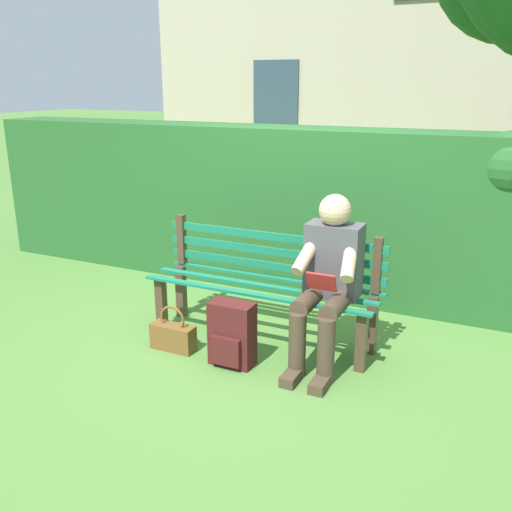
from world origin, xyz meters
The scene contains 7 objects.
ground centered at (0.00, 0.00, 0.00)m, with size 60.00×60.00×0.00m, color #517F38.
park_bench centered at (0.00, -0.07, 0.45)m, with size 1.79×0.45×0.87m.
person_seated centered at (-0.55, 0.10, 0.63)m, with size 0.44×0.73×1.19m.
hedge_backdrop centered at (0.33, -1.25, 0.78)m, with size 6.46×0.66×1.56m.
building_facade centered at (0.11, -7.83, 3.05)m, with size 10.14×2.87×6.10m.
backpack centered at (0.03, 0.44, 0.22)m, with size 0.31×0.24×0.46m.
handbag centered at (0.53, 0.42, 0.11)m, with size 0.34×0.13×0.35m.
Camera 1 is at (-1.63, 3.57, 1.90)m, focal length 39.09 mm.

